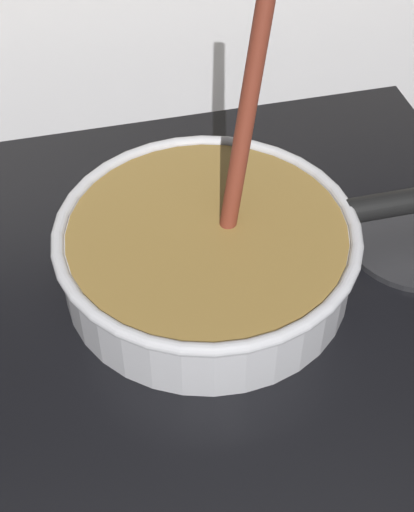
% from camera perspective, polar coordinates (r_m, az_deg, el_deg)
% --- Properties ---
extents(ground, '(2.40, 1.60, 0.04)m').
position_cam_1_polar(ground, '(0.58, 6.10, -15.10)').
color(ground, '#B7B7BC').
extents(hob_plate, '(0.56, 0.48, 0.01)m').
position_cam_1_polar(hob_plate, '(0.65, -0.00, -2.13)').
color(hob_plate, black).
rests_on(hob_plate, ground).
extents(burner_ring, '(0.16, 0.16, 0.01)m').
position_cam_1_polar(burner_ring, '(0.64, 0.00, -1.52)').
color(burner_ring, '#592D0C').
rests_on(burner_ring, hob_plate).
extents(cooking_pan, '(0.38, 0.25, 0.30)m').
position_cam_1_polar(cooking_pan, '(0.62, 0.19, 0.44)').
color(cooking_pan, silver).
rests_on(cooking_pan, hob_plate).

